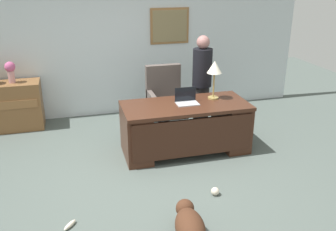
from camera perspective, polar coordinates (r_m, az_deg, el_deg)
name	(u,v)px	position (r m, az deg, el deg)	size (l,w,h in m)	color
ground_plane	(153,178)	(4.95, -2.40, -9.67)	(12.00, 12.00, 0.00)	#4C5651
back_wall	(120,42)	(6.90, -7.42, 11.26)	(7.00, 0.16, 2.70)	silver
desk	(186,126)	(5.47, 2.78, -1.68)	(1.85, 0.84, 0.75)	#422316
armchair	(166,102)	(6.27, -0.39, 2.18)	(0.60, 0.59, 1.09)	#564C47
person_standing	(202,83)	(6.17, 5.26, 5.09)	(0.32, 0.32, 1.61)	#262323
dog_lying	(189,225)	(3.90, 3.35, -16.67)	(0.36, 0.73, 0.30)	#472819
laptop	(186,99)	(5.39, 2.88, 2.50)	(0.32, 0.22, 0.22)	#B2B5BA
desk_lamp	(214,69)	(5.51, 7.22, 7.10)	(0.22, 0.22, 0.58)	#9E8447
vase_with_flowers	(10,70)	(6.64, -23.26, 6.49)	(0.17, 0.17, 0.36)	#C58A8C
dog_toy_ball	(215,191)	(4.62, 7.32, -11.59)	(0.10, 0.10, 0.10)	beige
dog_toy_bone	(186,217)	(4.22, 2.78, -15.52)	(0.16, 0.05, 0.05)	beige
dog_toy_plush	(70,225)	(4.24, -14.98, -16.09)	(0.19, 0.05, 0.05)	beige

